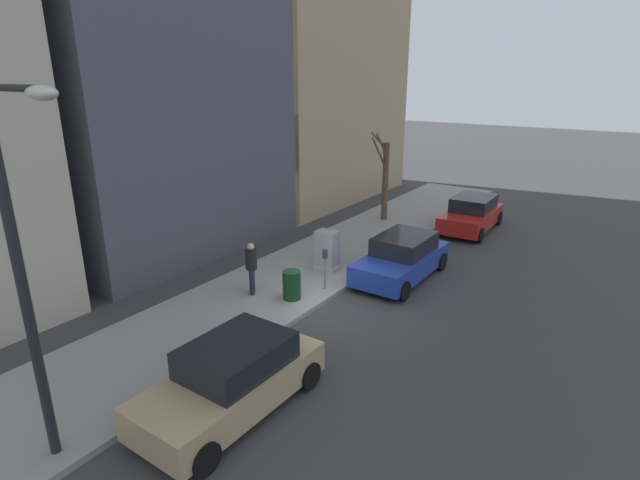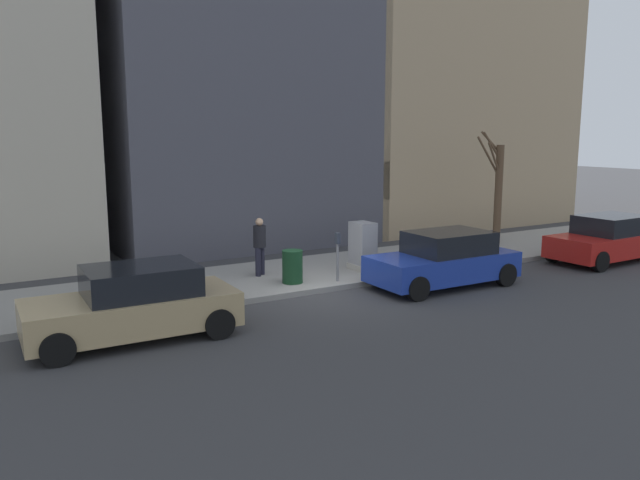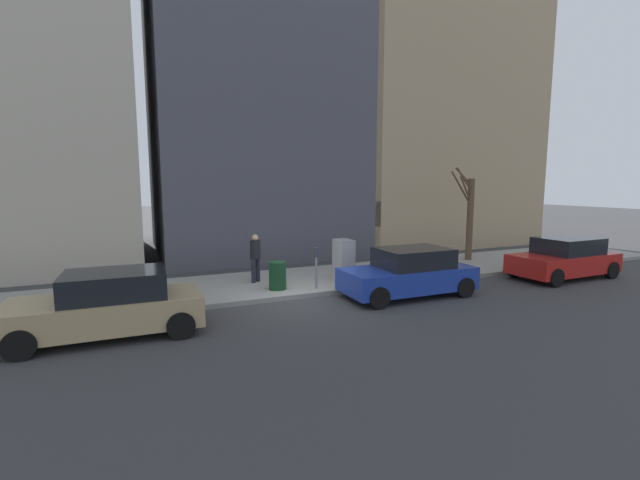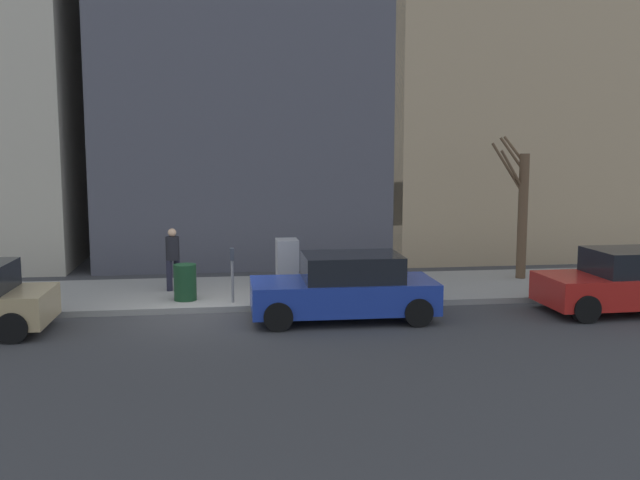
% 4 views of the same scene
% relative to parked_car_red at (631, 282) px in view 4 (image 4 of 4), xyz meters
% --- Properties ---
extents(ground_plane, '(120.00, 120.00, 0.00)m').
position_rel_parked_car_red_xyz_m(ground_plane, '(1.24, 10.10, -0.74)').
color(ground_plane, '#38383A').
extents(sidewalk, '(4.00, 36.00, 0.15)m').
position_rel_parked_car_red_xyz_m(sidewalk, '(3.24, 10.10, -0.66)').
color(sidewalk, gray).
rests_on(sidewalk, ground).
extents(parked_car_red, '(1.99, 4.23, 1.52)m').
position_rel_parked_car_red_xyz_m(parked_car_red, '(0.00, 0.00, 0.00)').
color(parked_car_red, red).
rests_on(parked_car_red, ground).
extents(parked_car_blue, '(1.97, 4.22, 1.52)m').
position_rel_parked_car_red_xyz_m(parked_car_blue, '(0.20, 6.91, 0.00)').
color(parked_car_blue, '#1E389E').
rests_on(parked_car_blue, ground).
extents(parking_meter, '(0.14, 0.10, 1.35)m').
position_rel_parked_car_red_xyz_m(parking_meter, '(1.69, 9.46, 0.24)').
color(parking_meter, slate).
rests_on(parking_meter, sidewalk).
extents(utility_box, '(0.83, 0.61, 1.43)m').
position_rel_parked_car_red_xyz_m(utility_box, '(2.54, 8.03, 0.11)').
color(utility_box, '#A8A399').
rests_on(utility_box, sidewalk).
extents(bare_tree, '(0.86, 1.04, 4.11)m').
position_rel_parked_car_red_xyz_m(bare_tree, '(3.85, 1.12, 1.38)').
color(bare_tree, brown).
rests_on(bare_tree, sidewalk).
extents(trash_bin, '(0.56, 0.56, 0.90)m').
position_rel_parked_car_red_xyz_m(trash_bin, '(2.14, 10.62, -0.14)').
color(trash_bin, '#14381E').
rests_on(trash_bin, sidewalk).
extents(pedestrian_near_meter, '(0.36, 0.36, 1.66)m').
position_rel_parked_car_red_xyz_m(pedestrian_near_meter, '(3.41, 10.99, 0.35)').
color(pedestrian_near_meter, '#1E1E2D').
rests_on(pedestrian_near_meter, sidewalk).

